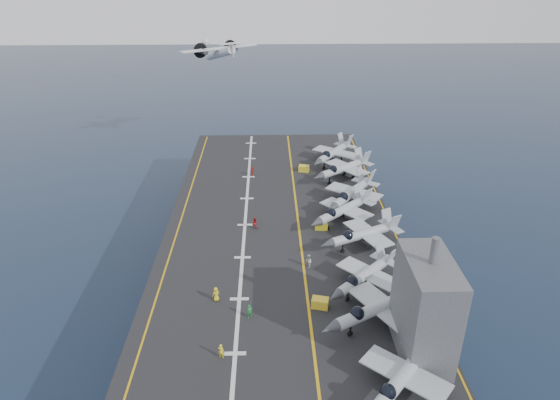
{
  "coord_description": "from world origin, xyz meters",
  "views": [
    {
      "loc": [
        -2.01,
        -73.16,
        51.35
      ],
      "look_at": [
        0.0,
        4.0,
        13.0
      ],
      "focal_mm": 32.0,
      "sensor_mm": 36.0,
      "label": 1
    }
  ],
  "objects_px": {
    "island_superstructure": "(427,298)",
    "tow_cart_a": "(320,303)",
    "transport_plane": "(220,53)",
    "fighter_jet_0": "(402,376)"
  },
  "relations": [
    {
      "from": "island_superstructure",
      "to": "tow_cart_a",
      "type": "height_order",
      "value": "island_superstructure"
    },
    {
      "from": "tow_cart_a",
      "to": "transport_plane",
      "type": "xyz_separation_m",
      "value": [
        -18.7,
        82.0,
        16.89
      ]
    },
    {
      "from": "island_superstructure",
      "to": "transport_plane",
      "type": "distance_m",
      "value": 95.25
    },
    {
      "from": "island_superstructure",
      "to": "transport_plane",
      "type": "xyz_separation_m",
      "value": [
        -29.22,
        90.1,
        10.04
      ]
    },
    {
      "from": "fighter_jet_0",
      "to": "tow_cart_a",
      "type": "height_order",
      "value": "fighter_jet_0"
    },
    {
      "from": "island_superstructure",
      "to": "tow_cart_a",
      "type": "relative_size",
      "value": 6.22
    },
    {
      "from": "tow_cart_a",
      "to": "transport_plane",
      "type": "relative_size",
      "value": 0.09
    },
    {
      "from": "island_superstructure",
      "to": "tow_cart_a",
      "type": "bearing_deg",
      "value": 142.41
    },
    {
      "from": "island_superstructure",
      "to": "transport_plane",
      "type": "height_order",
      "value": "transport_plane"
    },
    {
      "from": "island_superstructure",
      "to": "fighter_jet_0",
      "type": "xyz_separation_m",
      "value": [
        -3.63,
        -6.17,
        -5.09
      ]
    }
  ]
}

